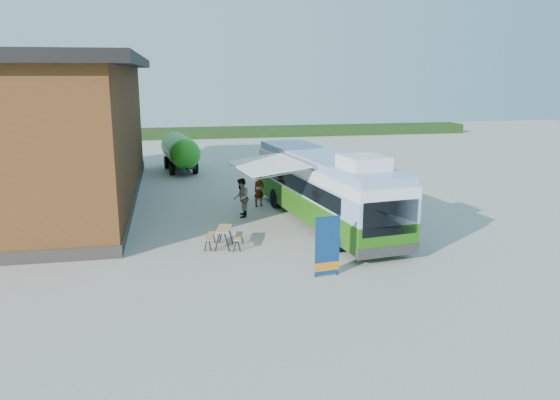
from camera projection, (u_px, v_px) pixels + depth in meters
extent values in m
plane|color=#BCB7AD|center=(292.00, 247.00, 21.43)|extent=(100.00, 100.00, 0.00)
cube|color=brown|center=(52.00, 136.00, 28.15)|extent=(8.00, 20.00, 7.00)
cube|color=black|center=(45.00, 61.00, 27.29)|extent=(9.60, 21.20, 0.50)
cube|color=#332D28|center=(58.00, 197.00, 28.89)|extent=(8.10, 20.10, 0.50)
cube|color=#264419|center=(288.00, 131.00, 59.12)|extent=(40.00, 3.00, 1.00)
cube|color=#2B7413|center=(323.00, 204.00, 24.69)|extent=(4.01, 11.95, 1.07)
cube|color=#8EA9DD|center=(324.00, 183.00, 24.47)|extent=(4.01, 11.95, 0.88)
cube|color=black|center=(294.00, 183.00, 24.53)|extent=(1.37, 9.68, 0.68)
cube|color=black|center=(343.00, 179.00, 25.31)|extent=(1.37, 9.68, 0.68)
cube|color=white|center=(324.00, 169.00, 24.32)|extent=(4.01, 11.95, 0.44)
cube|color=#8EA9DD|center=(324.00, 159.00, 24.22)|extent=(3.84, 11.73, 0.39)
cube|color=white|center=(364.00, 162.00, 20.71)|extent=(1.79, 1.95, 0.49)
cube|color=black|center=(390.00, 218.00, 19.14)|extent=(2.19, 0.36, 1.27)
cube|color=#2D2D2D|center=(388.00, 251.00, 19.47)|extent=(2.50, 0.54, 0.39)
cube|color=#2D2D2D|center=(281.00, 188.00, 30.10)|extent=(2.50, 0.54, 0.39)
cylinder|color=black|center=(338.00, 239.00, 20.84)|extent=(0.42, 1.01, 0.98)
cylinder|color=black|center=(388.00, 234.00, 21.54)|extent=(0.42, 1.01, 0.98)
cylinder|color=black|center=(276.00, 198.00, 27.57)|extent=(0.42, 1.01, 0.98)
cylinder|color=black|center=(316.00, 195.00, 28.28)|extent=(0.42, 1.01, 0.98)
cube|color=white|center=(268.00, 169.00, 23.73)|extent=(3.14, 4.49, 0.32)
cube|color=#A5A8AD|center=(296.00, 163.00, 24.10)|extent=(0.76, 4.45, 0.15)
cylinder|color=#A5A8AD|center=(281.00, 179.00, 22.11)|extent=(2.68, 0.42, 0.33)
cylinder|color=#A5A8AD|center=(256.00, 165.00, 25.40)|extent=(2.68, 0.42, 0.33)
cube|color=navy|center=(327.00, 246.00, 18.19)|extent=(0.88, 0.15, 2.09)
cube|color=orange|center=(327.00, 266.00, 18.35)|extent=(0.90, 0.16, 0.29)
cube|color=#A5A8AD|center=(327.00, 275.00, 18.42)|extent=(0.64, 0.26, 0.06)
cylinder|color=#A5A8AD|center=(327.00, 246.00, 18.21)|extent=(0.03, 0.03, 2.09)
cube|color=#A77A4E|center=(224.00, 229.00, 21.26)|extent=(0.79, 1.31, 0.04)
cube|color=#A77A4E|center=(210.00, 236.00, 21.35)|extent=(0.54, 1.25, 0.04)
cube|color=#A77A4E|center=(238.00, 236.00, 21.30)|extent=(0.54, 1.25, 0.04)
cube|color=black|center=(217.00, 242.00, 20.86)|extent=(0.06, 0.06, 0.75)
cube|color=black|center=(227.00, 242.00, 20.84)|extent=(0.06, 0.06, 0.75)
cube|color=black|center=(221.00, 234.00, 21.85)|extent=(0.06, 0.06, 0.75)
cube|color=black|center=(230.00, 234.00, 21.83)|extent=(0.06, 0.06, 0.75)
imported|color=#999999|center=(259.00, 191.00, 27.81)|extent=(0.70, 0.59, 1.64)
imported|color=#999999|center=(241.00, 198.00, 25.71)|extent=(0.85, 1.01, 1.86)
cylinder|color=#28961B|center=(180.00, 149.00, 37.65)|extent=(2.57, 4.69, 2.01)
sphere|color=#28961B|center=(185.00, 154.00, 35.58)|extent=(2.01, 2.01, 2.01)
sphere|color=#28961B|center=(175.00, 145.00, 39.71)|extent=(2.01, 2.01, 2.01)
cube|color=black|center=(181.00, 162.00, 37.85)|extent=(1.93, 4.83, 0.22)
cube|color=black|center=(187.00, 170.00, 35.18)|extent=(0.31, 1.35, 0.11)
cylinder|color=black|center=(172.00, 168.00, 36.41)|extent=(0.39, 0.92, 0.89)
cylinder|color=black|center=(195.00, 167.00, 36.90)|extent=(0.39, 0.92, 0.89)
cylinder|color=black|center=(167.00, 162.00, 38.88)|extent=(0.39, 0.92, 0.89)
cylinder|color=black|center=(189.00, 161.00, 39.37)|extent=(0.39, 0.92, 0.89)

